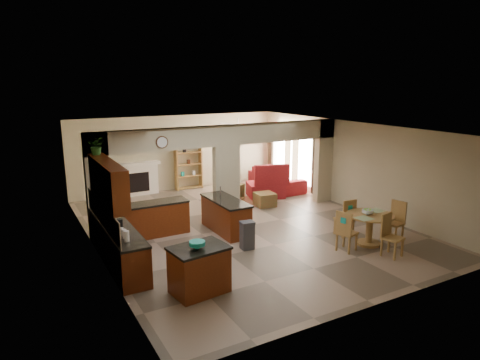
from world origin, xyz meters
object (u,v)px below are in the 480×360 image
kitchen_island (199,269)px  dining_table (370,225)px  armchair (231,193)px  sofa (276,179)px

kitchen_island → dining_table: (4.76, 0.21, 0.05)m
dining_table → armchair: bearing=104.2°
dining_table → sofa: dining_table is taller
dining_table → sofa: (1.18, 5.96, -0.15)m
sofa → kitchen_island: bearing=136.1°
dining_table → armchair: (-1.28, 5.06, -0.19)m
dining_table → sofa: size_ratio=0.45×
kitchen_island → sofa: bearing=38.9°
dining_table → armchair: size_ratio=1.61×
dining_table → armchair: 5.22m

